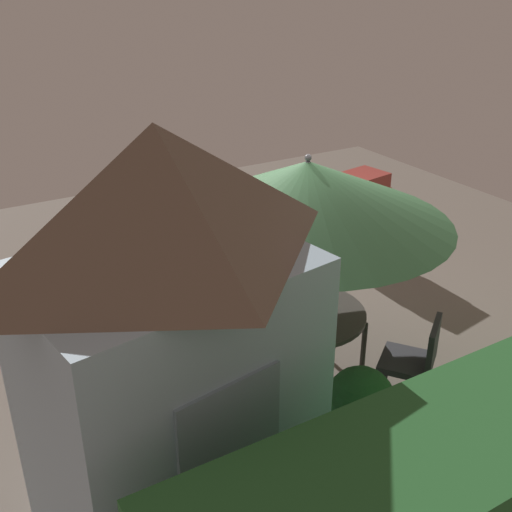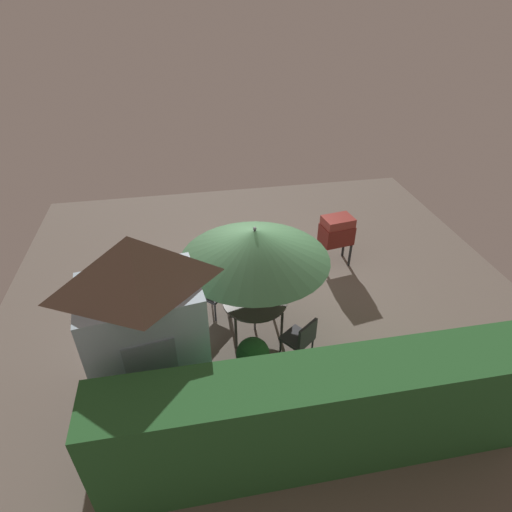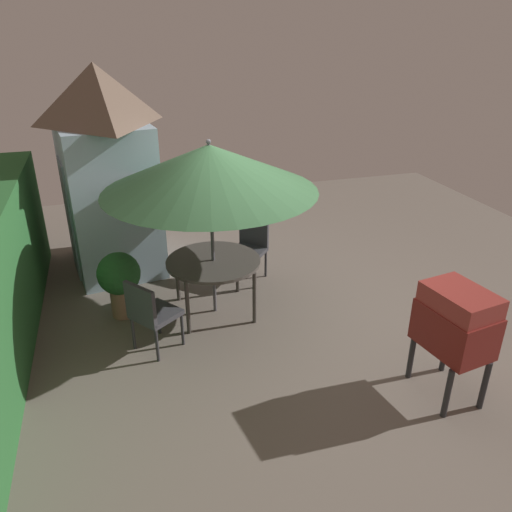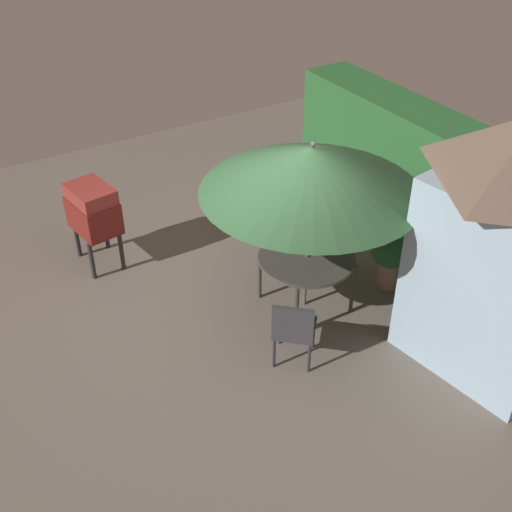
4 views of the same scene
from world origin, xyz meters
The scene contains 9 objects.
ground_plane centered at (0.00, 0.00, 0.00)m, with size 11.00×11.00×0.00m, color #6B6056.
hedge_backdrop centered at (0.00, 3.50, 0.86)m, with size 5.82×0.83×1.73m.
garden_shed centered at (2.23, 2.04, 1.53)m, with size 1.90×1.52×3.01m.
patio_table centered at (0.41, 0.86, 0.69)m, with size 1.20×1.20×0.75m.
patio_umbrella centered at (0.41, 0.86, 1.94)m, with size 2.58×2.58×2.28m.
bbq_grill centered at (-1.84, -1.06, 0.85)m, with size 0.77×0.60×1.20m.
chair_near_shed centered at (1.21, 0.14, 0.52)m, with size 0.65×0.65×0.90m.
chair_far_side centered at (-0.24, 1.74, 0.52)m, with size 0.65×0.65×0.90m.
potted_plant_by_shed centered at (0.65, 2.03, 0.54)m, with size 0.55×0.55×0.88m.
Camera 4 is at (5.57, -2.98, 5.26)m, focal length 44.85 mm.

